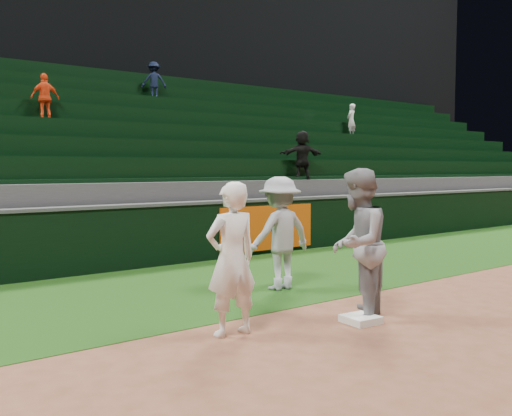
{
  "coord_description": "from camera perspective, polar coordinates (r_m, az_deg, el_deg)",
  "views": [
    {
      "loc": [
        -5.02,
        -4.93,
        1.94
      ],
      "look_at": [
        0.57,
        2.3,
        1.3
      ],
      "focal_mm": 40.0,
      "sensor_mm": 36.0,
      "label": 1
    }
  ],
  "objects": [
    {
      "name": "first_base",
      "position": [
        7.41,
        10.43,
        -10.88
      ],
      "size": [
        0.43,
        0.43,
        0.09
      ],
      "primitive_type": "cube",
      "rotation": [
        0.0,
        0.0,
        -0.08
      ],
      "color": "white",
      "rests_on": "ground"
    },
    {
      "name": "first_baseman",
      "position": [
        6.6,
        -2.47,
        -5.11
      ],
      "size": [
        0.68,
        0.47,
        1.79
      ],
      "primitive_type": "imported",
      "rotation": [
        0.0,
        0.0,
        3.08
      ],
      "color": "white",
      "rests_on": "ground"
    },
    {
      "name": "stadium_seating",
      "position": [
        14.78,
        -17.87,
        2.88
      ],
      "size": [
        36.0,
        5.95,
        5.02
      ],
      "color": "#3B3B3E",
      "rests_on": "ground"
    },
    {
      "name": "foul_grass",
      "position": [
        9.58,
        -5.33,
        -7.67
      ],
      "size": [
        36.0,
        4.2,
        0.01
      ],
      "primitive_type": "cube",
      "color": "#15390E",
      "rests_on": "ground"
    },
    {
      "name": "base_coach",
      "position": [
        9.09,
        2.39,
        -2.53
      ],
      "size": [
        1.17,
        0.69,
        1.8
      ],
      "primitive_type": "imported",
      "rotation": [
        0.0,
        0.0,
        3.12
      ],
      "color": "#A4A7B1",
      "rests_on": "foul_grass"
    },
    {
      "name": "field_wall",
      "position": [
        11.39,
        -11.18,
        -2.66
      ],
      "size": [
        36.0,
        0.45,
        1.25
      ],
      "color": "black",
      "rests_on": "ground"
    },
    {
      "name": "ground",
      "position": [
        7.3,
        7.66,
        -11.45
      ],
      "size": [
        70.0,
        70.0,
        0.0
      ],
      "primitive_type": "plane",
      "color": "brown",
      "rests_on": "ground"
    },
    {
      "name": "baserunner",
      "position": [
        7.41,
        10.12,
        -3.58
      ],
      "size": [
        1.18,
        1.1,
        1.94
      ],
      "primitive_type": "imported",
      "rotation": [
        0.0,
        0.0,
        3.64
      ],
      "color": "gray",
      "rests_on": "ground"
    }
  ]
}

